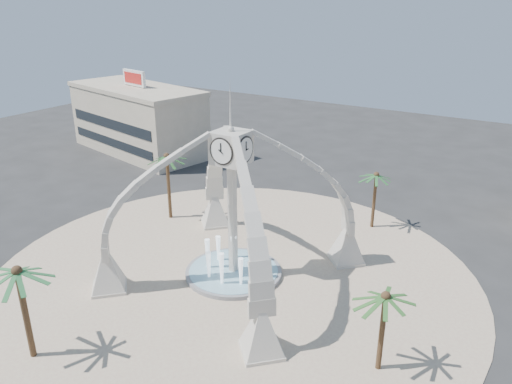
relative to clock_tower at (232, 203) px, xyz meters
The scene contains 9 objects.
ground 6.49m from the clock_tower, 90.00° to the left, with size 140.00×140.00×0.00m, color #282828.
plaza 6.46m from the clock_tower, 90.00° to the left, with size 40.00×40.00×0.06m, color #C7B694.
clock_tower is the anchor object (origin of this frame).
fountain 6.20m from the clock_tower, 90.00° to the left, with size 8.00×8.00×3.62m.
building_nw 38.87m from the clock_tower, 145.49° to the left, with size 23.75×13.73×11.90m.
palm_east 14.79m from the clock_tower, 17.85° to the right, with size 4.89×4.89×5.99m.
palm_west 13.46m from the clock_tower, 153.76° to the left, with size 4.83×4.83×7.50m.
palm_north 16.37m from the clock_tower, 66.16° to the left, with size 4.43×4.43×6.25m.
palm_south 16.09m from the clock_tower, 109.00° to the right, with size 5.37×5.37×7.10m.
Camera 1 is at (20.79, -29.70, 21.72)m, focal length 35.00 mm.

